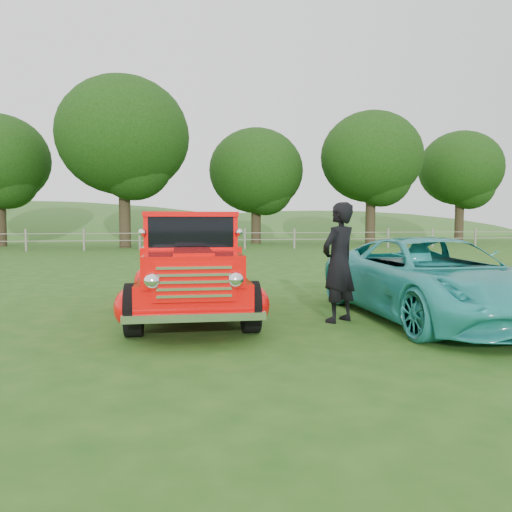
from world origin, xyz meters
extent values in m
plane|color=#204D14|center=(0.00, 0.00, 0.00)|extent=(140.00, 140.00, 0.00)
ellipsoid|color=#2F6224|center=(-18.00, 58.00, -4.95)|extent=(84.00, 60.00, 18.00)
ellipsoid|color=#2F6224|center=(20.00, 62.00, -3.85)|extent=(72.00, 52.00, 14.00)
cube|color=gray|center=(0.00, 22.00, 0.55)|extent=(48.00, 0.04, 0.04)
cube|color=gray|center=(0.00, 22.00, 0.95)|extent=(48.00, 0.04, 0.04)
cylinder|color=black|center=(-12.00, 28.00, 1.98)|extent=(0.70, 0.70, 3.96)
cylinder|color=black|center=(-4.00, 25.00, 2.42)|extent=(0.70, 0.70, 4.84)
ellipsoid|color=black|center=(-4.00, 25.00, 6.82)|extent=(8.00, 8.00, 7.20)
cylinder|color=black|center=(5.00, 29.00, 1.87)|extent=(0.70, 0.70, 3.74)
ellipsoid|color=black|center=(5.00, 29.00, 5.27)|extent=(6.80, 6.80, 6.12)
cylinder|color=black|center=(13.00, 27.00, 2.20)|extent=(0.70, 0.70, 4.40)
ellipsoid|color=black|center=(13.00, 27.00, 6.20)|extent=(7.20, 7.20, 6.48)
cylinder|color=black|center=(22.00, 30.00, 2.09)|extent=(0.70, 0.70, 4.18)
ellipsoid|color=black|center=(22.00, 30.00, 5.89)|extent=(6.60, 6.60, 5.94)
cylinder|color=black|center=(-2.19, 0.39, 0.38)|extent=(0.27, 0.77, 0.76)
cylinder|color=black|center=(-0.54, 0.32, 0.38)|extent=(0.27, 0.77, 0.76)
cylinder|color=black|center=(-2.07, 3.49, 0.38)|extent=(0.27, 0.77, 0.76)
cylinder|color=black|center=(-0.42, 3.42, 0.38)|extent=(0.27, 0.77, 0.76)
cube|color=#EE0A08|center=(-1.30, 1.90, 0.58)|extent=(1.74, 4.67, 0.44)
ellipsoid|color=#EE0A08|center=(-2.26, 0.39, 0.42)|extent=(0.44, 0.76, 0.54)
ellipsoid|color=#EE0A08|center=(-0.47, 0.32, 0.42)|extent=(0.44, 0.76, 0.54)
ellipsoid|color=#EE0A08|center=(-2.14, 3.49, 0.42)|extent=(0.44, 0.76, 0.54)
ellipsoid|color=#EE0A08|center=(-0.35, 3.42, 0.42)|extent=(0.44, 0.76, 0.54)
cube|color=#EE0A08|center=(-1.37, 0.36, 0.97)|extent=(1.39, 1.65, 0.42)
cube|color=#EE0A08|center=(-1.31, 1.80, 0.99)|extent=(1.65, 1.41, 0.44)
cube|color=black|center=(-1.31, 1.80, 1.46)|extent=(1.49, 1.18, 0.50)
cube|color=#EE0A08|center=(-1.31, 1.80, 1.74)|extent=(1.57, 1.28, 0.08)
cube|color=#EE0A08|center=(-1.25, 3.25, 0.95)|extent=(1.25, 1.99, 0.45)
cube|color=white|center=(-1.40, -0.45, 0.85)|extent=(1.07, 0.14, 0.50)
cube|color=white|center=(-1.40, -0.55, 0.42)|extent=(1.81, 0.17, 0.10)
cube|color=white|center=(-1.21, 4.32, 0.42)|extent=(1.71, 0.17, 0.10)
imported|color=teal|center=(2.58, 0.71, 0.68)|extent=(2.30, 4.91, 1.36)
imported|color=black|center=(1.00, 0.83, 0.97)|extent=(0.84, 0.77, 1.93)
camera|label=1|loc=(-1.80, -6.77, 1.63)|focal=35.00mm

